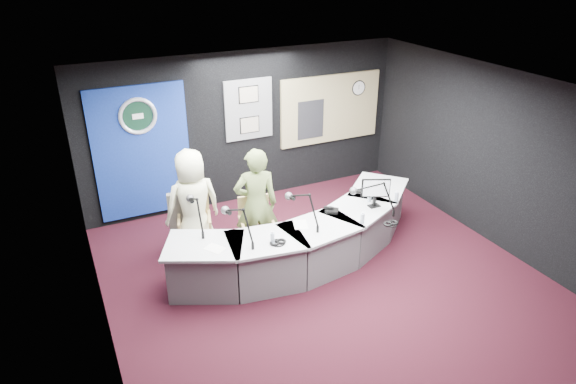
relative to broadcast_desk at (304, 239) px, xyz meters
name	(u,v)px	position (x,y,z in m)	size (l,w,h in m)	color
ground	(324,278)	(0.05, -0.55, -0.38)	(6.00, 6.00, 0.00)	black
ceiling	(331,90)	(0.05, -0.55, 2.42)	(6.00, 6.00, 0.02)	silver
wall_back	(246,128)	(0.05, 2.45, 1.02)	(6.00, 0.02, 2.80)	black
wall_front	(495,327)	(0.05, -3.55, 1.02)	(6.00, 0.02, 2.80)	black
wall_left	(94,242)	(-2.95, -0.55, 1.02)	(0.02, 6.00, 2.80)	black
wall_right	(493,157)	(3.05, -0.55, 1.02)	(0.02, 6.00, 2.80)	black
broadcast_desk	(304,239)	(0.00, 0.00, 0.00)	(4.50, 1.90, 0.75)	#B0B2B4
backdrop_panel	(142,153)	(-1.85, 2.42, 0.88)	(1.60, 0.05, 2.30)	navy
agency_seal	(138,116)	(-1.85, 2.38, 1.52)	(0.63, 0.63, 0.07)	silver
seal_center	(138,116)	(-1.85, 2.38, 1.52)	(0.48, 0.48, 0.01)	black
pinboard	(249,110)	(0.10, 2.42, 1.38)	(0.90, 0.04, 1.10)	slate
framed_photo_upper	(249,95)	(0.10, 2.39, 1.65)	(0.34, 0.02, 0.27)	gray
framed_photo_lower	(250,125)	(0.10, 2.39, 1.09)	(0.34, 0.02, 0.27)	gray
booth_window_frame	(331,109)	(1.80, 2.42, 1.18)	(2.12, 0.06, 1.32)	tan
booth_glow	(331,109)	(1.80, 2.41, 1.18)	(2.00, 0.02, 1.20)	#FFEFA1
equipment_rack	(311,120)	(1.35, 2.39, 1.03)	(0.55, 0.02, 0.75)	black
wall_clock	(359,88)	(2.40, 2.39, 1.52)	(0.28, 0.28, 0.01)	white
armchair_left	(195,229)	(-1.43, 0.91, 0.06)	(0.49, 0.49, 0.87)	#A8894C
armchair_right	(257,229)	(-0.60, 0.42, 0.11)	(0.55, 0.55, 0.97)	#A8894C
draped_jacket	(185,213)	(-1.52, 1.15, 0.24)	(0.50, 0.10, 0.70)	#6D695C
person_man	(193,204)	(-1.43, 0.91, 0.50)	(0.85, 0.55, 1.74)	#ECEDBD
person_woman	(256,205)	(-0.60, 0.42, 0.53)	(0.66, 0.43, 1.80)	#60703B
computer_monitor	(375,188)	(1.15, -0.13, 0.70)	(0.42, 0.03, 0.29)	black
desk_phone	(332,211)	(0.46, -0.02, 0.40)	(0.19, 0.15, 0.05)	black
headphones_near	(391,223)	(1.05, -0.72, 0.39)	(0.20, 0.20, 0.03)	black
headphones_far	(278,242)	(-0.66, -0.49, 0.39)	(0.23, 0.23, 0.04)	black
paper_stack	(215,249)	(-1.47, -0.25, 0.38)	(0.19, 0.26, 0.00)	white
notepad	(301,224)	(-0.14, -0.16, 0.38)	(0.19, 0.28, 0.00)	white
boom_mic_a	(196,210)	(-1.53, 0.39, 0.68)	(0.16, 0.74, 0.60)	black
boom_mic_b	(238,221)	(-1.10, -0.18, 0.68)	(0.28, 0.72, 0.60)	black
boom_mic_c	(303,206)	(-0.11, -0.16, 0.68)	(0.29, 0.72, 0.60)	black
boom_mic_d	(374,196)	(1.00, -0.32, 0.68)	(0.58, 0.53, 0.60)	black
water_bottles	(337,214)	(0.42, -0.24, 0.46)	(2.35, 0.61, 0.18)	silver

